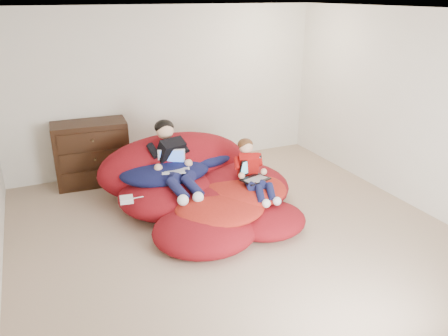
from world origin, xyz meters
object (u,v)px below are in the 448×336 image
younger_boy (252,169)px  beanbag_pile (198,187)px  older_boy (172,157)px  dresser (92,153)px  laptop_white (174,164)px  laptop_black (253,173)px

younger_boy → beanbag_pile: bearing=142.3°
younger_boy → older_boy: bearing=147.6°
older_boy → dresser: bearing=123.7°
dresser → older_boy: bearing=-56.3°
beanbag_pile → laptop_white: beanbag_pile is taller
beanbag_pile → older_boy: 0.53m
older_boy → beanbag_pile: bearing=-20.9°
younger_boy → laptop_black: younger_boy is taller
older_boy → laptop_white: size_ratio=2.74×
older_boy → laptop_white: older_boy is taller
beanbag_pile → laptop_white: (-0.31, 0.05, 0.35)m
older_boy → younger_boy: older_boy is taller
laptop_black → dresser: bearing=133.0°
dresser → younger_boy: bearing=-46.7°
beanbag_pile → laptop_white: 0.47m
laptop_white → laptop_black: size_ratio=1.07×
beanbag_pile → laptop_black: bearing=-39.0°
dresser → laptop_black: bearing=-47.0°
beanbag_pile → older_boy: bearing=159.1°
dresser → beanbag_pile: 1.80m
younger_boy → laptop_white: size_ratio=2.05×
beanbag_pile → laptop_black: (0.56, -0.46, 0.27)m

